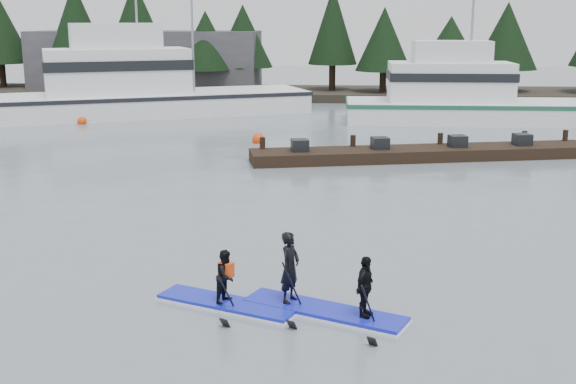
# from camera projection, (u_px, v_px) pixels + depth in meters

# --- Properties ---
(ground) EXTENTS (160.00, 160.00, 0.00)m
(ground) POSITION_uv_depth(u_px,v_px,m) (269.00, 309.00, 15.24)
(ground) COLOR slate
(ground) RESTS_ON ground
(far_shore) EXTENTS (70.00, 8.00, 0.60)m
(far_shore) POSITION_uv_depth(u_px,v_px,m) (319.00, 94.00, 55.90)
(far_shore) COLOR #2D281E
(far_shore) RESTS_ON ground
(treeline) EXTENTS (60.00, 4.00, 8.00)m
(treeline) POSITION_uv_depth(u_px,v_px,m) (319.00, 97.00, 55.98)
(treeline) COLOR black
(treeline) RESTS_ON ground
(waterfront_building) EXTENTS (18.00, 6.00, 5.00)m
(waterfront_building) POSITION_uv_depth(u_px,v_px,m) (147.00, 63.00, 58.25)
(waterfront_building) COLOR #4C4C51
(waterfront_building) RESTS_ON ground
(fishing_boat_large) EXTENTS (19.72, 12.44, 10.65)m
(fishing_boat_large) POSITION_uv_depth(u_px,v_px,m) (146.00, 102.00, 45.64)
(fishing_boat_large) COLOR white
(fishing_boat_large) RESTS_ON ground
(fishing_boat_medium) EXTENTS (15.74, 4.53, 9.19)m
(fishing_boat_medium) POSITION_uv_depth(u_px,v_px,m) (473.00, 111.00, 42.62)
(fishing_boat_medium) COLOR white
(fishing_boat_medium) RESTS_ON ground
(floating_dock) EXTENTS (15.24, 5.25, 0.51)m
(floating_dock) POSITION_uv_depth(u_px,v_px,m) (424.00, 153.00, 31.41)
(floating_dock) COLOR black
(floating_dock) RESTS_ON ground
(buoy_a) EXTENTS (0.53, 0.53, 0.53)m
(buoy_a) POSITION_uv_depth(u_px,v_px,m) (82.00, 124.00, 41.96)
(buoy_a) COLOR #E63C0B
(buoy_a) RESTS_ON ground
(buoy_b) EXTENTS (0.62, 0.62, 0.62)m
(buoy_b) POSITION_uv_depth(u_px,v_px,m) (258.00, 143.00, 35.57)
(buoy_b) COLOR #E63C0B
(buoy_b) RESTS_ON ground
(buoy_c) EXTENTS (0.57, 0.57, 0.57)m
(buoy_c) POSITION_uv_depth(u_px,v_px,m) (508.00, 126.00, 41.14)
(buoy_c) COLOR #E63C0B
(buoy_c) RESTS_ON ground
(paddleboard_solo) EXTENTS (3.16, 1.88, 1.76)m
(paddleboard_solo) POSITION_uv_depth(u_px,v_px,m) (227.00, 289.00, 15.29)
(paddleboard_solo) COLOR #1421BD
(paddleboard_solo) RESTS_ON ground
(paddleboard_duo) EXTENTS (3.52, 2.19, 2.10)m
(paddleboard_duo) POSITION_uv_depth(u_px,v_px,m) (325.00, 289.00, 14.86)
(paddleboard_duo) COLOR #141FC4
(paddleboard_duo) RESTS_ON ground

